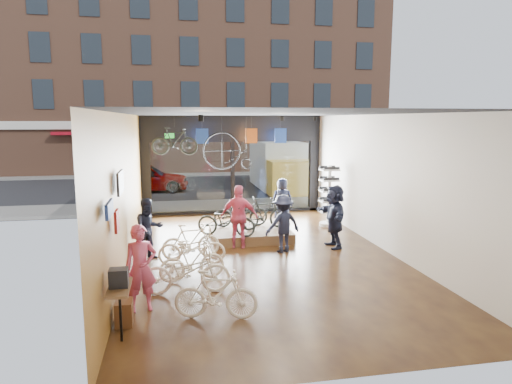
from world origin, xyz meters
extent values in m
cube|color=black|center=(0.00, 0.00, -0.02)|extent=(7.00, 12.00, 0.04)
cube|color=black|center=(0.00, 0.00, 3.82)|extent=(7.00, 12.00, 0.04)
cube|color=olive|center=(-3.52, 0.00, 1.90)|extent=(0.04, 12.00, 3.80)
cube|color=beige|center=(3.52, 0.00, 1.90)|extent=(0.04, 12.00, 3.80)
cube|color=beige|center=(0.00, -6.02, 1.90)|extent=(7.00, 0.04, 3.80)
cube|color=#198C26|center=(-2.40, 5.88, 3.05)|extent=(0.35, 0.06, 0.18)
cube|color=black|center=(0.00, 15.00, -0.01)|extent=(30.00, 18.00, 0.02)
cube|color=slate|center=(0.00, 7.20, 0.06)|extent=(30.00, 2.40, 0.12)
cube|color=slate|center=(0.00, 19.00, 0.06)|extent=(30.00, 2.00, 0.12)
cube|color=brown|center=(0.00, 21.50, 7.00)|extent=(26.00, 5.00, 14.00)
imported|color=gray|center=(-3.70, 12.00, 0.74)|extent=(4.34, 1.75, 1.48)
imported|color=silver|center=(-1.63, -3.67, 0.47)|extent=(1.61, 0.78, 0.93)
imported|color=silver|center=(-2.12, -2.31, 0.49)|extent=(1.87, 0.71, 0.97)
imported|color=silver|center=(-1.96, -1.54, 0.46)|extent=(1.58, 0.73, 0.92)
imported|color=silver|center=(-1.91, -0.38, 0.45)|extent=(1.71, 0.64, 0.89)
imported|color=silver|center=(-1.91, 0.18, 0.47)|extent=(1.61, 0.70, 0.94)
cube|color=brown|center=(-0.02, 1.83, 0.15)|extent=(2.40, 1.80, 0.30)
imported|color=black|center=(-0.85, 1.19, 0.76)|extent=(1.83, 1.25, 0.91)
imported|color=black|center=(0.41, 1.83, 0.79)|extent=(1.69, 0.84, 0.98)
imported|color=black|center=(-0.25, 2.32, 0.75)|extent=(1.73, 0.64, 0.90)
imported|color=#CC4C72|center=(-3.00, -3.02, 0.85)|extent=(0.69, 0.52, 1.69)
imported|color=#161C33|center=(-3.00, 0.29, 0.82)|extent=(0.98, 0.90, 1.63)
imported|color=#CC4C72|center=(-0.50, 0.95, 0.91)|extent=(1.15, 0.77, 1.82)
imported|color=#161C33|center=(0.62, 0.30, 0.80)|extent=(1.16, 0.86, 1.61)
imported|color=#161C33|center=(1.56, 4.16, 0.78)|extent=(0.84, 0.62, 1.56)
imported|color=#161C33|center=(2.19, 0.51, 0.91)|extent=(0.55, 1.69, 1.82)
imported|color=black|center=(-2.23, 4.20, 2.93)|extent=(1.63, 0.67, 0.95)
cube|color=#1E3F99|center=(-1.22, 5.20, 3.05)|extent=(0.45, 0.03, 0.55)
cube|color=#CC5919|center=(0.60, 5.20, 3.05)|extent=(0.45, 0.03, 0.55)
cube|color=#1E3F99|center=(1.73, 5.20, 3.05)|extent=(0.45, 0.03, 0.55)
camera|label=1|loc=(-2.37, -11.65, 3.65)|focal=32.00mm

